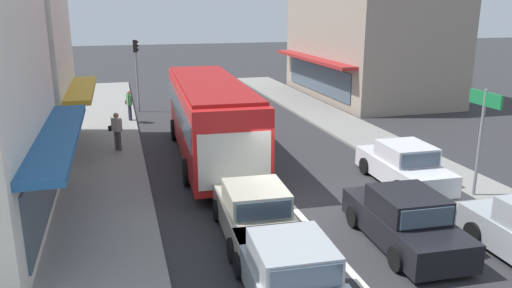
# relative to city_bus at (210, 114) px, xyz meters

# --- Properties ---
(ground_plane) EXTENTS (140.00, 140.00, 0.00)m
(ground_plane) POSITION_rel_city_bus_xyz_m (1.53, -6.14, -1.88)
(ground_plane) COLOR #2D2D30
(lane_centre_line) EXTENTS (0.20, 28.00, 0.01)m
(lane_centre_line) POSITION_rel_city_bus_xyz_m (1.53, -2.14, -1.88)
(lane_centre_line) COLOR silver
(lane_centre_line) RESTS_ON ground
(sidewalk_left) EXTENTS (5.20, 44.00, 0.14)m
(sidewalk_left) POSITION_rel_city_bus_xyz_m (-5.27, -0.14, -1.81)
(sidewalk_left) COLOR gray
(sidewalk_left) RESTS_ON ground
(kerb_right) EXTENTS (2.80, 44.00, 0.12)m
(kerb_right) POSITION_rel_city_bus_xyz_m (7.73, -0.14, -1.82)
(kerb_right) COLOR gray
(kerb_right) RESTS_ON ground
(building_right_far) EXTENTS (8.20, 12.71, 8.42)m
(building_right_far) POSITION_rel_city_bus_xyz_m (13.01, 11.62, 2.32)
(building_right_far) COLOR gray
(building_right_far) RESTS_ON ground
(city_bus) EXTENTS (3.07, 10.95, 3.23)m
(city_bus) POSITION_rel_city_bus_xyz_m (0.00, 0.00, 0.00)
(city_bus) COLOR red
(city_bus) RESTS_ON ground
(sedan_behind_bus_mid) EXTENTS (2.04, 4.27, 1.47)m
(sedan_behind_bus_mid) POSITION_rel_city_bus_xyz_m (-0.29, -10.71, -1.22)
(sedan_behind_bus_mid) COLOR #9EA3A8
(sedan_behind_bus_mid) RESTS_ON ground
(sedan_queue_gap_filler) EXTENTS (2.05, 4.28, 1.47)m
(sedan_queue_gap_filler) POSITION_rel_city_bus_xyz_m (-0.15, -7.43, -1.22)
(sedan_queue_gap_filler) COLOR #B7B29E
(sedan_queue_gap_filler) RESTS_ON ground
(sedan_adjacent_lane_trail) EXTENTS (2.04, 4.27, 1.47)m
(sedan_adjacent_lane_trail) POSITION_rel_city_bus_xyz_m (3.50, -8.90, -1.22)
(sedan_adjacent_lane_trail) COLOR black
(sedan_adjacent_lane_trail) RESTS_ON ground
(parked_sedan_kerb_second) EXTENTS (2.00, 4.25, 1.47)m
(parked_sedan_kerb_second) POSITION_rel_city_bus_xyz_m (6.01, -4.78, -1.22)
(parked_sedan_kerb_second) COLOR silver
(parked_sedan_kerb_second) RESTS_ON ground
(traffic_light_downstreet) EXTENTS (0.32, 0.24, 4.20)m
(traffic_light_downstreet) POSITION_rel_city_bus_xyz_m (-2.37, 10.39, 0.97)
(traffic_light_downstreet) COLOR gray
(traffic_light_downstreet) RESTS_ON ground
(directional_road_sign) EXTENTS (0.10, 1.40, 3.60)m
(directional_road_sign) POSITION_rel_city_bus_xyz_m (7.49, -6.65, 0.80)
(directional_road_sign) COLOR gray
(directional_road_sign) RESTS_ON ground
(pedestrian_with_handbag_near) EXTENTS (0.37, 0.65, 1.63)m
(pedestrian_with_handbag_near) POSITION_rel_city_bus_xyz_m (-2.97, 7.61, -0.81)
(pedestrian_with_handbag_near) COLOR #232838
(pedestrian_with_handbag_near) RESTS_ON sidewalk_left
(pedestrian_browsing_midblock) EXTENTS (0.59, 0.52, 1.63)m
(pedestrian_browsing_midblock) POSITION_rel_city_bus_xyz_m (-3.67, 1.79, -0.81)
(pedestrian_browsing_midblock) COLOR #4C4742
(pedestrian_browsing_midblock) RESTS_ON sidewalk_left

